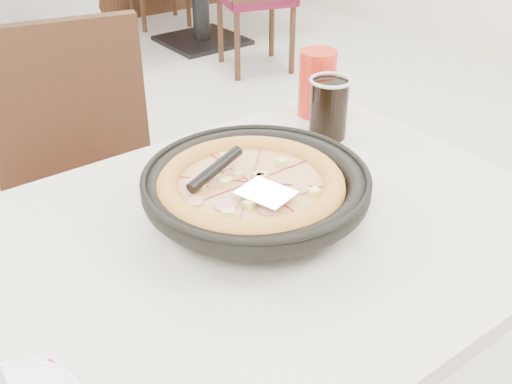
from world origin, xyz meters
TOP-DOWN VIEW (x-y plane):
  - floor at (0.00, 0.00)m, footprint 7.00×7.00m
  - chair_far at (-0.20, 0.21)m, footprint 0.50×0.50m
  - trivet at (-0.08, -0.41)m, footprint 0.14×0.14m
  - pizza_pan at (-0.09, -0.36)m, footprint 0.37×0.37m
  - pizza at (-0.11, -0.36)m, footprint 0.32×0.32m
  - pizza_server at (-0.12, -0.42)m, footprint 0.09×0.10m
  - cola_glass at (0.24, -0.19)m, footprint 0.09×0.09m
  - red_cup at (0.30, -0.08)m, footprint 0.10×0.10m

SIDE VIEW (x-z plane):
  - floor at x=0.00m, z-range 0.00..0.00m
  - chair_far at x=-0.20m, z-range 0.00..0.95m
  - trivet at x=-0.08m, z-range 0.75..0.79m
  - pizza_pan at x=-0.09m, z-range 0.79..0.80m
  - pizza at x=-0.11m, z-range 0.80..0.82m
  - cola_glass at x=0.24m, z-range 0.75..0.88m
  - red_cup at x=0.30m, z-range 0.75..0.91m
  - pizza_server at x=-0.12m, z-range 0.84..0.84m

